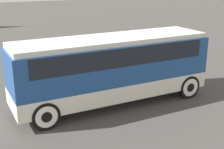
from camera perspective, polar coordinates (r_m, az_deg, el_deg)
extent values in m
plane|color=#423F3D|center=(15.08, 0.00, -5.24)|extent=(120.00, 120.00, 0.00)
cube|color=silver|center=(14.76, 0.00, -2.14)|extent=(9.29, 2.48, 0.75)
cube|color=navy|center=(14.38, 0.00, 2.55)|extent=(9.29, 2.48, 1.75)
cube|color=black|center=(14.27, 0.00, 4.22)|extent=(8.17, 2.52, 0.79)
cube|color=silver|center=(14.15, 0.00, 6.40)|extent=(9.10, 2.28, 0.22)
cube|color=navy|center=(16.92, 13.66, 3.52)|extent=(0.36, 2.38, 2.00)
cylinder|color=black|center=(15.99, 13.83, -2.18)|extent=(1.16, 0.28, 1.16)
cylinder|color=silver|center=(15.99, 13.83, -2.18)|extent=(0.90, 0.30, 0.90)
cylinder|color=black|center=(15.99, 13.83, -2.18)|extent=(0.44, 0.32, 0.44)
cylinder|color=black|center=(17.64, 9.07, 0.02)|extent=(1.16, 0.28, 1.16)
cylinder|color=silver|center=(17.64, 9.07, 0.02)|extent=(0.90, 0.30, 0.90)
cylinder|color=black|center=(17.64, 9.07, 0.02)|extent=(0.44, 0.32, 0.44)
cylinder|color=black|center=(12.72, -12.03, -7.40)|extent=(1.16, 0.28, 1.16)
cylinder|color=silver|center=(12.72, -12.03, -7.40)|extent=(0.90, 0.30, 0.90)
cylinder|color=black|center=(12.72, -12.03, -7.40)|extent=(0.44, 0.32, 0.44)
cylinder|color=black|center=(14.74, -14.44, -3.97)|extent=(1.16, 0.28, 1.16)
cylinder|color=silver|center=(14.74, -14.44, -3.97)|extent=(0.90, 0.30, 0.90)
cylinder|color=black|center=(14.74, -14.44, -3.97)|extent=(0.44, 0.32, 0.44)
cube|color=silver|center=(19.92, -2.57, 2.23)|extent=(4.34, 1.76, 0.64)
cube|color=black|center=(19.70, -3.05, 3.80)|extent=(2.25, 1.58, 0.53)
cylinder|color=black|center=(20.09, 2.91, 1.63)|extent=(0.60, 0.22, 0.60)
cylinder|color=black|center=(20.09, 2.91, 1.63)|extent=(0.23, 0.26, 0.23)
cylinder|color=black|center=(21.42, 0.79, 2.68)|extent=(0.60, 0.22, 0.60)
cylinder|color=black|center=(21.42, 0.79, 2.68)|extent=(0.23, 0.26, 0.23)
cylinder|color=black|center=(18.65, -6.40, 0.24)|extent=(0.60, 0.22, 0.60)
cylinder|color=black|center=(18.65, -6.40, 0.24)|extent=(0.23, 0.26, 0.23)
cylinder|color=black|center=(20.07, -8.03, 1.45)|extent=(0.60, 0.22, 0.60)
cylinder|color=black|center=(20.07, -8.03, 1.45)|extent=(0.23, 0.26, 0.23)
cube|color=#7A6B5B|center=(22.81, 0.25, 4.27)|extent=(4.20, 1.88, 0.57)
cube|color=black|center=(22.61, -0.13, 5.58)|extent=(2.18, 1.70, 0.54)
cylinder|color=black|center=(22.92, 4.81, 3.77)|extent=(0.70, 0.22, 0.70)
cylinder|color=black|center=(22.92, 4.81, 3.77)|extent=(0.27, 0.26, 0.27)
cylinder|color=black|center=(24.34, 2.68, 4.65)|extent=(0.70, 0.22, 0.70)
cylinder|color=black|center=(24.34, 2.68, 4.65)|extent=(0.27, 0.26, 0.27)
cylinder|color=black|center=(21.43, -2.51, 2.81)|extent=(0.70, 0.22, 0.70)
cylinder|color=black|center=(21.43, -2.51, 2.81)|extent=(0.27, 0.26, 0.27)
cylinder|color=black|center=(22.94, -4.31, 3.79)|extent=(0.70, 0.22, 0.70)
cylinder|color=black|center=(22.94, -4.31, 3.79)|extent=(0.27, 0.26, 0.27)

